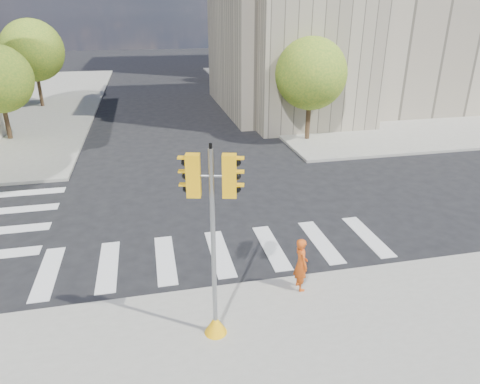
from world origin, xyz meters
The scene contains 11 objects.
ground centered at (0.00, 0.00, 0.00)m, with size 160.00×160.00×0.00m, color black.
sidewalk_far_right centered at (20.00, 26.00, 0.07)m, with size 28.00×40.00×0.15m, color gray.
civic_building centered at (15.59, 19.12, 7.26)m, with size 26.00×16.00×19.39m.
tree_lw_far centered at (-10.50, 24.00, 4.54)m, with size 4.80×4.80×6.95m.
tree_re_near centered at (7.50, 10.00, 4.05)m, with size 4.20×4.20×6.16m.
tree_re_mid centered at (7.50, 22.00, 4.35)m, with size 4.60×4.60×6.66m.
tree_re_far centered at (7.50, 34.00, 3.87)m, with size 4.00×4.00×5.88m.
lamp_near centered at (8.00, 14.00, 4.58)m, with size 0.35×0.18×8.11m.
lamp_far centered at (8.00, 28.00, 4.58)m, with size 0.35×0.18×8.11m.
traffic_signal centered at (-0.88, -5.90, 2.22)m, with size 1.08×0.56×4.86m.
photographer centered at (1.78, -4.60, 0.95)m, with size 0.58×0.38×1.59m, color #CB4B13.
Camera 1 is at (-2.09, -14.21, 7.51)m, focal length 32.00 mm.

